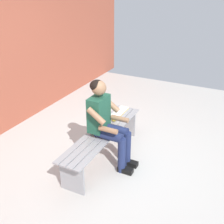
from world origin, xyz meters
TOP-DOWN VIEW (x-y plane):
  - bench_near at (0.00, 0.00)m, footprint 1.87×0.40m
  - person_seated at (0.07, 0.10)m, footprint 0.50×0.69m
  - apple at (-0.36, -0.00)m, footprint 0.09×0.09m
  - book_open at (-0.69, -0.06)m, footprint 0.41×0.16m

SIDE VIEW (x-z plane):
  - bench_near at x=0.00m, z-range 0.12..0.59m
  - book_open at x=-0.69m, z-range 0.46..0.49m
  - apple at x=-0.36m, z-range 0.46..0.55m
  - person_seated at x=0.07m, z-range 0.07..1.34m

